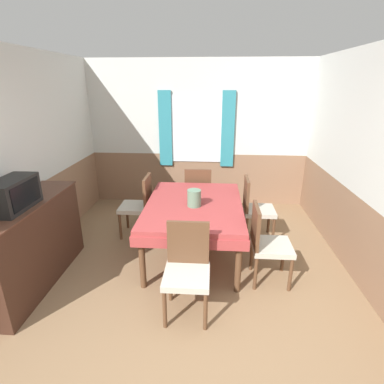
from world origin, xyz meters
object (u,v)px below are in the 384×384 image
(chair_right_far, at_px, (255,207))
(chair_head_window, at_px, (198,192))
(sideboard, at_px, (31,244))
(tv, at_px, (13,194))
(chair_right_near, at_px, (266,242))
(chair_head_near, at_px, (187,267))
(vase, at_px, (194,198))
(dining_table, at_px, (194,210))
(chair_left_far, at_px, (139,203))

(chair_right_far, bearing_deg, chair_head_window, -123.26)
(sideboard, distance_m, tv, 0.65)
(chair_right_near, height_order, chair_head_near, same)
(tv, bearing_deg, vase, 23.70)
(vase, bearing_deg, chair_right_far, 35.76)
(chair_right_far, relative_size, chair_head_window, 1.00)
(chair_right_near, bearing_deg, dining_table, -121.12)
(chair_right_near, bearing_deg, vase, -116.36)
(chair_right_near, height_order, chair_head_window, same)
(tv, bearing_deg, chair_head_window, 47.68)
(chair_head_window, bearing_deg, dining_table, -90.00)
(dining_table, xyz_separation_m, chair_right_far, (0.85, 0.51, -0.14))
(sideboard, height_order, tv, tv)
(chair_head_near, height_order, vase, vase)
(chair_right_near, relative_size, tv, 1.66)
(chair_right_far, bearing_deg, chair_left_far, -90.00)
(chair_left_far, relative_size, sideboard, 0.58)
(chair_right_near, xyz_separation_m, tv, (-2.62, -0.36, 0.64))
(chair_left_far, height_order, chair_head_window, same)
(chair_right_far, bearing_deg, chair_head_near, -28.22)
(chair_right_near, bearing_deg, tv, -82.14)
(chair_head_near, distance_m, tv, 1.89)
(chair_head_near, height_order, chair_right_far, same)
(tv, bearing_deg, sideboard, 97.49)
(dining_table, xyz_separation_m, chair_right_near, (0.85, -0.51, -0.14))
(chair_right_far, bearing_deg, dining_table, -58.88)
(chair_head_window, bearing_deg, vase, -89.71)
(chair_head_near, relative_size, tv, 1.66)
(chair_right_near, bearing_deg, sideboard, -85.02)
(chair_right_far, relative_size, chair_left_far, 1.00)
(vase, bearing_deg, sideboard, -160.14)
(chair_head_near, xyz_separation_m, chair_left_far, (-0.85, 1.58, 0.00))
(chair_right_near, distance_m, sideboard, 2.64)
(chair_head_near, height_order, chair_left_far, same)
(dining_table, bearing_deg, chair_right_far, 31.12)
(chair_left_far, relative_size, chair_head_window, 1.00)
(chair_left_far, distance_m, sideboard, 1.57)
(dining_table, distance_m, tv, 2.03)
(chair_right_far, bearing_deg, tv, -62.10)
(chair_right_far, height_order, chair_head_window, same)
(chair_head_near, bearing_deg, chair_right_near, -146.74)
(dining_table, relative_size, chair_right_near, 1.82)
(vase, bearing_deg, dining_table, 93.55)
(vase, bearing_deg, chair_head_window, 90.29)
(dining_table, bearing_deg, tv, -153.71)
(chair_head_window, bearing_deg, chair_head_near, -90.00)
(chair_left_far, bearing_deg, dining_table, -121.12)
(dining_table, relative_size, sideboard, 1.06)
(chair_right_far, height_order, chair_left_far, same)
(chair_right_far, relative_size, tv, 1.66)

